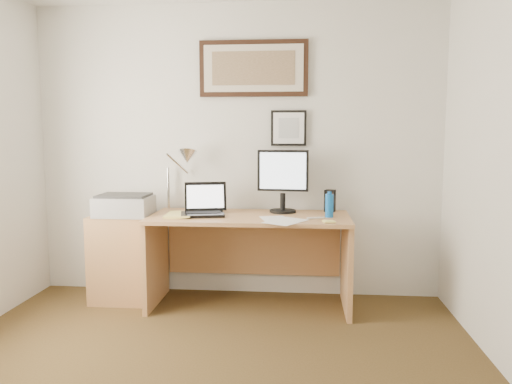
# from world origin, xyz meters

# --- Properties ---
(wall_back) EXTENTS (3.50, 0.02, 2.50)m
(wall_back) POSITION_xyz_m (0.00, 2.00, 1.25)
(wall_back) COLOR silver
(wall_back) RESTS_ON ground
(side_cabinet) EXTENTS (0.50, 0.40, 0.73)m
(side_cabinet) POSITION_xyz_m (-0.92, 1.68, 0.36)
(side_cabinet) COLOR #AD7748
(side_cabinet) RESTS_ON floor
(water_bottle) EXTENTS (0.06, 0.06, 0.18)m
(water_bottle) POSITION_xyz_m (0.78, 1.61, 0.84)
(water_bottle) COLOR #0D59B5
(water_bottle) RESTS_ON desk
(bottle_cap) EXTENTS (0.03, 0.03, 0.02)m
(bottle_cap) POSITION_xyz_m (0.78, 1.61, 0.94)
(bottle_cap) COLOR #0D59B5
(bottle_cap) RESTS_ON water_bottle
(speaker) EXTENTS (0.10, 0.10, 0.19)m
(speaker) POSITION_xyz_m (0.80, 1.89, 0.84)
(speaker) COLOR black
(speaker) RESTS_ON desk
(paper_sheet_a) EXTENTS (0.27, 0.32, 0.00)m
(paper_sheet_a) POSITION_xyz_m (0.36, 1.48, 0.75)
(paper_sheet_a) COLOR white
(paper_sheet_a) RESTS_ON desk
(paper_sheet_b) EXTENTS (0.36, 0.39, 0.00)m
(paper_sheet_b) POSITION_xyz_m (0.45, 1.38, 0.75)
(paper_sheet_b) COLOR white
(paper_sheet_b) RESTS_ON desk
(sticky_pad) EXTENTS (0.10, 0.10, 0.01)m
(sticky_pad) POSITION_xyz_m (0.77, 1.38, 0.76)
(sticky_pad) COLOR #FEF178
(sticky_pad) RESTS_ON desk
(marker_pen) EXTENTS (0.14, 0.06, 0.02)m
(marker_pen) POSITION_xyz_m (0.67, 1.51, 0.76)
(marker_pen) COLOR silver
(marker_pen) RESTS_ON desk
(book) EXTENTS (0.22, 0.30, 0.02)m
(book) POSITION_xyz_m (-0.51, 1.55, 0.76)
(book) COLOR #E8D66D
(book) RESTS_ON desk
(desk) EXTENTS (1.60, 0.70, 0.75)m
(desk) POSITION_xyz_m (0.15, 1.72, 0.51)
(desk) COLOR #AD7748
(desk) RESTS_ON floor
(laptop) EXTENTS (0.39, 0.36, 0.26)m
(laptop) POSITION_xyz_m (-0.22, 1.63, 0.81)
(laptop) COLOR black
(laptop) RESTS_ON desk
(lcd_monitor) EXTENTS (0.42, 0.22, 0.52)m
(lcd_monitor) POSITION_xyz_m (0.41, 1.81, 1.04)
(lcd_monitor) COLOR black
(lcd_monitor) RESTS_ON desk
(printer) EXTENTS (0.44, 0.34, 0.18)m
(printer) POSITION_xyz_m (-0.89, 1.64, 0.82)
(printer) COLOR #A1A1A3
(printer) RESTS_ON side_cabinet
(desk_lamp) EXTENTS (0.29, 0.27, 0.53)m
(desk_lamp) POSITION_xyz_m (-0.41, 1.81, 1.19)
(desk_lamp) COLOR silver
(desk_lamp) RESTS_ON desk
(picture_large) EXTENTS (0.92, 0.04, 0.47)m
(picture_large) POSITION_xyz_m (0.15, 1.97, 1.95)
(picture_large) COLOR black
(picture_large) RESTS_ON wall_back
(picture_small) EXTENTS (0.30, 0.03, 0.30)m
(picture_small) POSITION_xyz_m (0.45, 1.97, 1.45)
(picture_small) COLOR black
(picture_small) RESTS_ON wall_back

